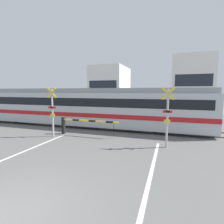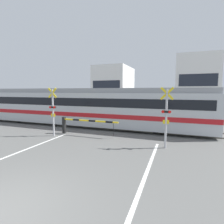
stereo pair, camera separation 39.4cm
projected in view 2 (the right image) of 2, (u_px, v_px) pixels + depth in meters
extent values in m
cube|color=#5B564C|center=(119.00, 130.00, 13.46)|extent=(50.00, 0.10, 0.08)
cube|color=#5B564C|center=(124.00, 126.00, 14.80)|extent=(50.00, 0.10, 0.08)
cube|color=white|center=(135.00, 204.00, 4.68)|extent=(0.14, 11.41, 0.01)
cube|color=#B7BCC1|center=(81.00, 108.00, 15.25)|extent=(20.95, 2.78, 2.64)
cube|color=gray|center=(81.00, 91.00, 15.06)|extent=(20.74, 2.45, 0.36)
cube|color=red|center=(81.00, 112.00, 15.29)|extent=(20.97, 2.84, 0.32)
cube|color=black|center=(81.00, 101.00, 15.17)|extent=(20.11, 2.82, 0.64)
cylinder|color=black|center=(19.00, 118.00, 16.97)|extent=(0.76, 0.12, 0.76)
cylinder|color=black|center=(31.00, 116.00, 18.31)|extent=(0.76, 0.12, 0.76)
cylinder|color=black|center=(156.00, 128.00, 12.46)|extent=(0.76, 0.12, 0.76)
cylinder|color=black|center=(158.00, 124.00, 13.80)|extent=(0.76, 0.12, 0.76)
cube|color=black|center=(64.00, 125.00, 12.46)|extent=(0.20, 0.20, 1.19)
cube|color=yellow|center=(89.00, 121.00, 11.70)|extent=(4.08, 0.09, 0.09)
cube|color=black|center=(76.00, 120.00, 12.06)|extent=(0.49, 0.10, 0.10)
cube|color=black|center=(92.00, 121.00, 11.63)|extent=(0.49, 0.10, 0.10)
cube|color=black|center=(109.00, 122.00, 11.21)|extent=(0.49, 0.10, 0.10)
cylinder|color=black|center=(113.00, 129.00, 11.16)|extent=(0.02, 0.02, 0.82)
cube|color=black|center=(168.00, 119.00, 15.40)|extent=(0.20, 0.20, 1.19)
cube|color=yellow|center=(145.00, 113.00, 16.06)|extent=(4.08, 0.09, 0.09)
cube|color=black|center=(156.00, 113.00, 15.71)|extent=(0.49, 0.10, 0.10)
cube|color=black|center=(143.00, 113.00, 16.13)|extent=(0.49, 0.10, 0.10)
cube|color=black|center=(130.00, 112.00, 16.56)|extent=(0.49, 0.10, 0.10)
cylinder|color=black|center=(127.00, 117.00, 16.71)|extent=(0.02, 0.02, 0.82)
cylinder|color=#B2B2B7|center=(53.00, 113.00, 11.60)|extent=(0.11, 0.11, 3.14)
cube|color=yellow|center=(52.00, 93.00, 11.44)|extent=(0.68, 0.04, 0.68)
cube|color=yellow|center=(52.00, 93.00, 11.44)|extent=(0.68, 0.04, 0.68)
cube|color=black|center=(53.00, 107.00, 11.56)|extent=(0.44, 0.12, 0.12)
cylinder|color=red|center=(50.00, 107.00, 11.55)|extent=(0.15, 0.03, 0.15)
cylinder|color=red|center=(54.00, 107.00, 11.43)|extent=(0.15, 0.03, 0.15)
cube|color=yellow|center=(53.00, 115.00, 11.60)|extent=(0.32, 0.03, 0.20)
cylinder|color=#B2B2B7|center=(166.00, 119.00, 9.10)|extent=(0.11, 0.11, 3.14)
cube|color=yellow|center=(167.00, 93.00, 8.94)|extent=(0.68, 0.04, 0.68)
cube|color=yellow|center=(167.00, 93.00, 8.94)|extent=(0.68, 0.04, 0.68)
cube|color=black|center=(166.00, 112.00, 9.06)|extent=(0.44, 0.12, 0.12)
cylinder|color=red|center=(163.00, 112.00, 9.05)|extent=(0.15, 0.03, 0.15)
cylinder|color=red|center=(170.00, 112.00, 8.93)|extent=(0.15, 0.03, 0.15)
cube|color=yellow|center=(166.00, 122.00, 9.10)|extent=(0.32, 0.03, 0.20)
cylinder|color=#23232D|center=(134.00, 115.00, 18.78)|extent=(0.13, 0.13, 0.81)
cylinder|color=#23232D|center=(135.00, 115.00, 18.73)|extent=(0.13, 0.13, 0.81)
cube|color=#B7B7BC|center=(135.00, 109.00, 18.67)|extent=(0.38, 0.22, 0.64)
sphere|color=tan|center=(135.00, 105.00, 18.62)|extent=(0.22, 0.22, 0.22)
cube|color=white|center=(114.00, 88.00, 31.02)|extent=(5.45, 7.71, 7.14)
cube|color=#1E232D|center=(106.00, 85.00, 27.38)|extent=(4.58, 0.03, 1.43)
cube|color=white|center=(195.00, 84.00, 26.46)|extent=(5.53, 7.71, 8.06)
cube|color=#1E232D|center=(198.00, 80.00, 22.81)|extent=(4.65, 0.03, 1.61)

